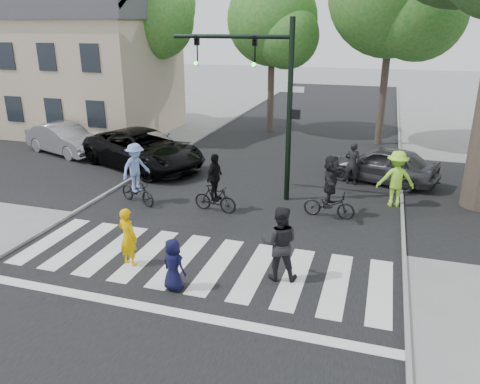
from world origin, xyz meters
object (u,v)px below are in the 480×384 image
object	(u,v)px
traffic_signal	(265,85)
car_suv	(144,149)
cyclist_mid	(215,188)
pedestrian_child	(173,265)
car_grey	(382,164)
cyclist_right	(330,190)
car_silver	(65,139)
cyclist_left	(137,178)
pedestrian_woman	(128,237)
pedestrian_adult	(280,243)

from	to	relation	value
traffic_signal	car_suv	world-z (taller)	traffic_signal
traffic_signal	cyclist_mid	size ratio (longest dim) A/B	3.09
traffic_signal	pedestrian_child	distance (m)	7.32
traffic_signal	car_grey	xyz separation A→B (m)	(3.95, 3.01, -3.19)
cyclist_right	car_suv	bearing A→B (deg)	158.79
car_silver	pedestrian_child	bearing A→B (deg)	-114.46
traffic_signal	cyclist_left	world-z (taller)	traffic_signal
pedestrian_woman	pedestrian_adult	size ratio (longest dim) A/B	0.83
traffic_signal	pedestrian_woman	size ratio (longest dim) A/B	3.91
pedestrian_woman	cyclist_right	size ratio (longest dim) A/B	0.76
cyclist_mid	cyclist_right	size ratio (longest dim) A/B	0.96
pedestrian_woman	car_grey	size ratio (longest dim) A/B	0.37
pedestrian_woman	cyclist_mid	size ratio (longest dim) A/B	0.79
pedestrian_child	cyclist_mid	distance (m)	4.82
traffic_signal	pedestrian_child	bearing A→B (deg)	-93.55
cyclist_left	car_silver	distance (m)	8.08
pedestrian_adult	cyclist_left	world-z (taller)	cyclist_left
traffic_signal	car_grey	size ratio (longest dim) A/B	1.45
car_suv	car_silver	size ratio (longest dim) A/B	1.34
cyclist_right	traffic_signal	bearing A→B (deg)	154.70
traffic_signal	car_silver	bearing A→B (deg)	164.06
car_grey	cyclist_left	bearing A→B (deg)	-41.86
car_suv	traffic_signal	bearing A→B (deg)	-85.82
pedestrian_child	pedestrian_adult	world-z (taller)	pedestrian_adult
cyclist_right	car_silver	world-z (taller)	cyclist_right
pedestrian_adult	cyclist_left	bearing A→B (deg)	-41.65
traffic_signal	pedestrian_adult	distance (m)	6.36
traffic_signal	cyclist_mid	xyz separation A→B (m)	(-1.14, -1.78, -3.10)
traffic_signal	cyclist_left	distance (m)	5.27
car_suv	car_grey	xyz separation A→B (m)	(9.69, 0.98, -0.10)
pedestrian_child	cyclist_mid	size ratio (longest dim) A/B	0.65
pedestrian_woman	pedestrian_child	xyz separation A→B (m)	(1.57, -0.74, -0.14)
pedestrian_woman	cyclist_left	xyz separation A→B (m)	(-1.94, 3.95, 0.14)
pedestrian_adult	car_suv	distance (m)	10.52
pedestrian_child	car_silver	world-z (taller)	car_silver
traffic_signal	car_suv	distance (m)	6.83
cyclist_right	cyclist_mid	bearing A→B (deg)	-170.28
cyclist_mid	pedestrian_child	bearing A→B (deg)	-81.17
traffic_signal	car_grey	world-z (taller)	traffic_signal
pedestrian_woman	pedestrian_adult	distance (m)	3.80
cyclist_left	car_grey	world-z (taller)	cyclist_left
cyclist_left	car_suv	world-z (taller)	cyclist_left
traffic_signal	cyclist_left	size ratio (longest dim) A/B	2.87
cyclist_mid	car_suv	size ratio (longest dim) A/B	0.34
pedestrian_child	pedestrian_adult	bearing A→B (deg)	-132.50
car_silver	pedestrian_adult	bearing A→B (deg)	-105.16
cyclist_mid	car_grey	world-z (taller)	cyclist_mid
pedestrian_adult	pedestrian_child	bearing A→B (deg)	18.57
pedestrian_child	pedestrian_adult	size ratio (longest dim) A/B	0.68
cyclist_left	car_grey	size ratio (longest dim) A/B	0.50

